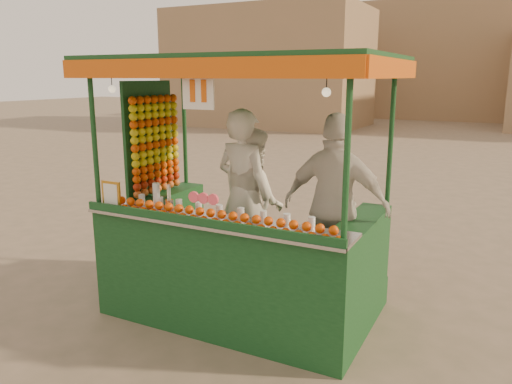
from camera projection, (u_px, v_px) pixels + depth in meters
The scene contains 7 objects.
ground at pixel (230, 297), 5.99m from camera, with size 90.00×90.00×0.00m, color brown.
building_left at pixel (269, 68), 26.65m from camera, with size 10.00×6.00×6.00m, color #947354.
building_center at pixel (434, 62), 32.13m from camera, with size 14.00×7.00×7.00m, color #947354.
juice_cart at pixel (234, 235), 5.44m from camera, with size 3.07×1.99×2.79m.
vendor_left at pixel (244, 194), 5.68m from camera, with size 0.78×0.58×1.92m.
vendor_middle at pixel (253, 200), 5.82m from camera, with size 1.05×1.04×1.71m.
vendor_right at pixel (336, 206), 5.13m from camera, with size 1.13×0.48×1.92m.
Camera 1 is at (2.80, -4.80, 2.59)m, focal length 35.04 mm.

